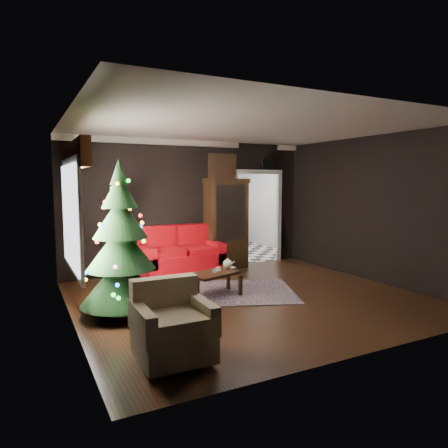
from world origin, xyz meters
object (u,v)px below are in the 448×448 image
armchair (173,320)px  teapot (228,264)px  loveseat (181,251)px  wall_clock (268,162)px  curio_cabinet (226,226)px  christmas_tree (121,243)px  floor_lamp (121,241)px  kitchen_table (223,241)px  coffee_table (214,284)px

armchair → teapot: size_ratio=4.29×
loveseat → wall_clock: bearing=9.7°
loveseat → curio_cabinet: (1.15, 0.22, 0.45)m
christmas_tree → teapot: (1.96, 0.47, -0.56)m
loveseat → christmas_tree: bearing=-130.2°
floor_lamp → curio_cabinet: bearing=10.4°
curio_cabinet → floor_lamp: (-2.43, -0.44, -0.12)m
christmas_tree → teapot: bearing=13.4°
curio_cabinet → teapot: (-0.86, -1.73, -0.46)m
armchair → kitchen_table: (3.34, 5.41, -0.09)m
coffee_table → wall_clock: 3.84m
floor_lamp → armchair: size_ratio=2.33×
teapot → christmas_tree: bearing=-166.6°
curio_cabinet → coffee_table: size_ratio=2.22×
wall_clock → teapot: bearing=-137.2°
loveseat → floor_lamp: (-1.28, -0.22, 0.33)m
floor_lamp → loveseat: bearing=9.9°
armchair → teapot: bearing=51.7°
floor_lamp → kitchen_table: bearing=31.3°
loveseat → curio_cabinet: size_ratio=0.89×
curio_cabinet → christmas_tree: bearing=-142.1°
christmas_tree → armchair: (0.13, -1.78, -0.59)m
christmas_tree → teapot: size_ratio=11.88×
wall_clock → kitchen_table: (-0.55, 1.25, -2.00)m
loveseat → kitchen_table: bearing=42.5°
christmas_tree → armchair: size_ratio=2.77×
loveseat → floor_lamp: bearing=-170.1°
christmas_tree → kitchen_table: size_ratio=2.98×
loveseat → armchair: bearing=-112.2°
loveseat → armchair: size_ratio=2.11×
curio_cabinet → coffee_table: 2.35m
christmas_tree → kitchen_table: (3.47, 3.62, -0.68)m
floor_lamp → wall_clock: (3.63, 0.62, 1.55)m
curio_cabinet → armchair: curio_cabinet is taller
floor_lamp → armchair: floor_lamp is taller
armchair → kitchen_table: size_ratio=1.07×
loveseat → floor_lamp: size_ratio=0.91×
curio_cabinet → kitchen_table: (0.65, 1.43, -0.57)m
christmas_tree → loveseat: bearing=49.8°
wall_clock → curio_cabinet: bearing=-171.5°
teapot → curio_cabinet: bearing=63.5°
loveseat → armchair: loveseat is taller
floor_lamp → coffee_table: (1.23, -1.43, -0.63)m
armchair → wall_clock: bearing=47.6°
loveseat → coffee_table: size_ratio=1.99×
christmas_tree → kitchen_table: christmas_tree is taller
kitchen_table → wall_clock: bearing=-66.3°
loveseat → kitchen_table: 2.45m
coffee_table → kitchen_table: size_ratio=1.14×
curio_cabinet → teapot: curio_cabinet is taller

